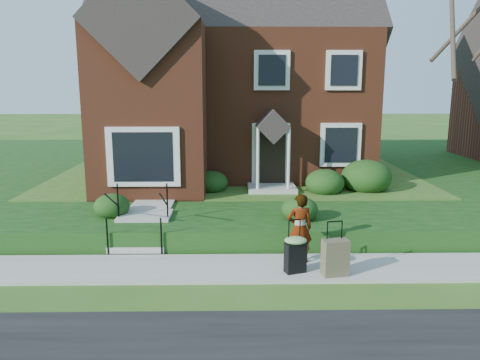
{
  "coord_description": "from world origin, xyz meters",
  "views": [
    {
      "loc": [
        -0.12,
        -9.98,
        4.1
      ],
      "look_at": [
        0.08,
        2.0,
        1.68
      ],
      "focal_mm": 35.0,
      "sensor_mm": 36.0,
      "label": 1
    }
  ],
  "objects_px": {
    "front_steps": "(142,226)",
    "suitcase_olive": "(335,257)",
    "suitcase_black": "(295,252)",
    "woman": "(300,228)"
  },
  "relations": [
    {
      "from": "front_steps",
      "to": "suitcase_olive",
      "type": "distance_m",
      "value": 5.15
    },
    {
      "from": "front_steps",
      "to": "suitcase_olive",
      "type": "height_order",
      "value": "front_steps"
    },
    {
      "from": "suitcase_black",
      "to": "woman",
      "type": "bearing_deg",
      "value": 55.48
    },
    {
      "from": "suitcase_olive",
      "to": "front_steps",
      "type": "bearing_deg",
      "value": 142.23
    },
    {
      "from": "front_steps",
      "to": "woman",
      "type": "bearing_deg",
      "value": -21.8
    },
    {
      "from": "suitcase_black",
      "to": "suitcase_olive",
      "type": "height_order",
      "value": "suitcase_olive"
    },
    {
      "from": "suitcase_olive",
      "to": "suitcase_black",
      "type": "bearing_deg",
      "value": 157.58
    },
    {
      "from": "front_steps",
      "to": "suitcase_olive",
      "type": "bearing_deg",
      "value": -27.2
    },
    {
      "from": "front_steps",
      "to": "suitcase_black",
      "type": "height_order",
      "value": "front_steps"
    },
    {
      "from": "front_steps",
      "to": "suitcase_olive",
      "type": "relative_size",
      "value": 1.7
    }
  ]
}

